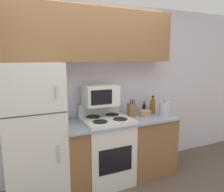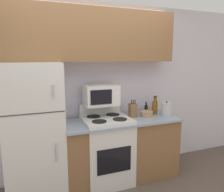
# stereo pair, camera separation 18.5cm
# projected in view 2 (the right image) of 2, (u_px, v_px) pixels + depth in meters

# --- Properties ---
(wall_back) EXTENTS (8.00, 0.05, 2.55)m
(wall_back) POSITION_uv_depth(u_px,v_px,m) (90.00, 91.00, 3.27)
(wall_back) COLOR silver
(wall_back) RESTS_ON ground_plane
(lower_cabinets) EXTENTS (1.65, 0.64, 0.90)m
(lower_cabinets) POSITION_uv_depth(u_px,v_px,m) (121.00, 149.00, 3.20)
(lower_cabinets) COLOR brown
(lower_cabinets) RESTS_ON ground_plane
(refrigerator) EXTENTS (0.70, 0.65, 1.71)m
(refrigerator) POSITION_uv_depth(u_px,v_px,m) (34.00, 132.00, 2.73)
(refrigerator) COLOR silver
(refrigerator) RESTS_ON ground_plane
(upper_cabinets) EXTENTS (2.35, 0.34, 0.70)m
(upper_cabinets) POSITION_uv_depth(u_px,v_px,m) (93.00, 35.00, 2.95)
(upper_cabinets) COLOR brown
(upper_cabinets) RESTS_ON refrigerator
(stove) EXTENTS (0.65, 0.62, 1.11)m
(stove) POSITION_uv_depth(u_px,v_px,m) (106.00, 149.00, 3.10)
(stove) COLOR silver
(stove) RESTS_ON ground_plane
(microwave) EXTENTS (0.46, 0.34, 0.28)m
(microwave) POSITION_uv_depth(u_px,v_px,m) (101.00, 95.00, 3.07)
(microwave) COLOR silver
(microwave) RESTS_ON stove
(knife_block) EXTENTS (0.11, 0.09, 0.26)m
(knife_block) POSITION_uv_depth(u_px,v_px,m) (133.00, 110.00, 3.22)
(knife_block) COLOR brown
(knife_block) RESTS_ON lower_cabinets
(bowl) EXTENTS (0.19, 0.19, 0.08)m
(bowl) POSITION_uv_depth(u_px,v_px,m) (147.00, 113.00, 3.26)
(bowl) COLOR tan
(bowl) RESTS_ON lower_cabinets
(bottle_olive_oil) EXTENTS (0.06, 0.06, 0.26)m
(bottle_olive_oil) POSITION_uv_depth(u_px,v_px,m) (156.00, 105.00, 3.53)
(bottle_olive_oil) COLOR #5B6619
(bottle_olive_oil) RESTS_ON lower_cabinets
(bottle_whiskey) EXTENTS (0.08, 0.08, 0.28)m
(bottle_whiskey) POSITION_uv_depth(u_px,v_px,m) (155.00, 107.00, 3.39)
(bottle_whiskey) COLOR brown
(bottle_whiskey) RESTS_ON lower_cabinets
(bottle_soy_sauce) EXTENTS (0.05, 0.05, 0.18)m
(bottle_soy_sauce) POSITION_uv_depth(u_px,v_px,m) (146.00, 109.00, 3.44)
(bottle_soy_sauce) COLOR black
(bottle_soy_sauce) RESTS_ON lower_cabinets
(kettle) EXTENTS (0.17, 0.17, 0.22)m
(kettle) POSITION_uv_depth(u_px,v_px,m) (166.00, 109.00, 3.28)
(kettle) COLOR #B7B7BC
(kettle) RESTS_ON lower_cabinets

